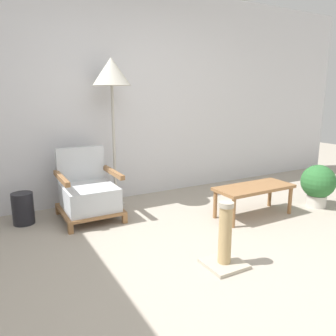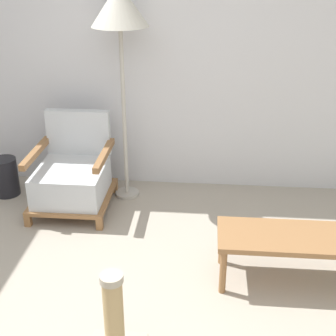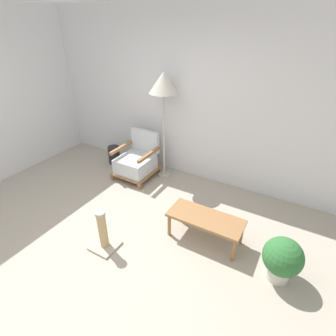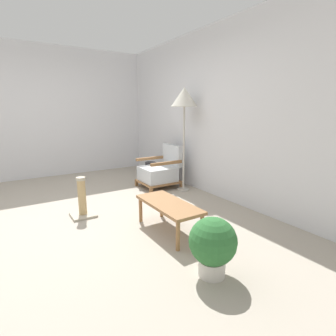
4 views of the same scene
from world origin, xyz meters
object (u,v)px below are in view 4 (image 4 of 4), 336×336
object	(u,v)px
scratching_post	(82,202)
vase	(150,170)
coffee_table	(169,207)
armchair	(160,172)
floor_lamp	(184,100)
potted_plant	(213,244)

from	to	relation	value
scratching_post	vase	bearing A→B (deg)	127.02
coffee_table	vase	size ratio (longest dim) A/B	2.70
armchair	coffee_table	size ratio (longest dim) A/B	0.83
vase	armchair	bearing A→B (deg)	-13.52
floor_lamp	armchair	bearing A→B (deg)	-149.08
vase	potted_plant	bearing A→B (deg)	-19.68
armchair	potted_plant	bearing A→B (deg)	-21.20
floor_lamp	potted_plant	bearing A→B (deg)	-29.86
potted_plant	vase	bearing A→B (deg)	160.32
armchair	vase	size ratio (longest dim) A/B	2.25
vase	scratching_post	bearing A→B (deg)	-52.98
armchair	scratching_post	world-z (taller)	armchair
potted_plant	armchair	bearing A→B (deg)	158.80
floor_lamp	potted_plant	size ratio (longest dim) A/B	3.38
potted_plant	scratching_post	distance (m)	2.00
potted_plant	scratching_post	world-z (taller)	scratching_post
armchair	vase	distance (m)	0.69
floor_lamp	coffee_table	xyz separation A→B (m)	(1.24, -1.10, -1.26)
floor_lamp	potted_plant	xyz separation A→B (m)	(2.16, -1.24, -1.27)
floor_lamp	vase	xyz separation A→B (m)	(-1.07, -0.08, -1.40)
armchair	potted_plant	size ratio (longest dim) A/B	1.46
armchair	coffee_table	world-z (taller)	armchair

